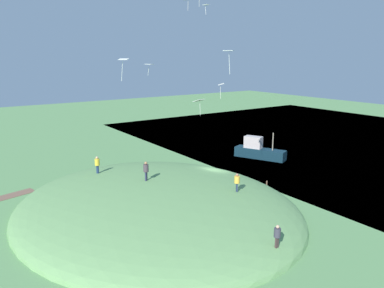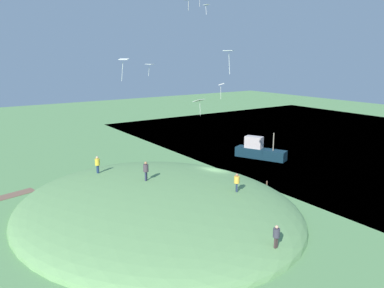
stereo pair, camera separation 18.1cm
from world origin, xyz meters
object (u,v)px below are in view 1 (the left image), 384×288
Objects in this scene: mooring_post at (267,185)px; kite_0 at (206,5)px; boat_on_lake at (259,151)px; person_watching_kites at (277,234)px; kite_2 at (199,101)px; kite_3 at (229,52)px; kite_7 at (149,65)px; person_on_hilltop at (146,169)px; person_walking_path at (237,180)px; person_with_child at (97,163)px; kite_4 at (221,85)px; kite_8 at (123,61)px.

kite_0 is at bearing -86.27° from mooring_post.
boat_on_lake reaches higher than person_watching_kites.
kite_2 is 11.28m from mooring_post.
person_watching_kites is at bearing 69.04° from kite_3.
kite_0 is 8.98m from kite_7.
mooring_post is (-11.54, 3.79, -2.77)m from person_on_hilltop.
kite_7 reaches higher than person_walking_path.
person_watching_kites is at bearing -0.05° from person_with_child.
kite_4 is at bearing -146.73° from kite_2.
person_on_hilltop is 1.09× the size of kite_4.
kite_7 is (0.26, -13.54, -1.21)m from kite_3.
person_with_child is 14.24m from person_walking_path.
person_watching_kites is 8.28m from person_walking_path.
kite_8 reaches higher than kite_2.
kite_3 is at bearing 63.40° from kite_0.
kite_7 reaches higher than kite_2.
person_watching_kites is (-4.66, 19.46, -0.94)m from person_with_child.
kite_7 is at bearing 101.01° from person_with_child.
kite_7 is (-3.41, -23.14, 10.31)m from person_watching_kites.
kite_0 reaches higher than kite_2.
kite_8 is 2.35× the size of mooring_post.
person_watching_kites is at bearing 113.81° from boat_on_lake.
person_walking_path is 15.69m from kite_8.
kite_4 is (-4.16, -6.05, -3.23)m from kite_3.
kite_8 is (10.38, 0.77, -5.83)m from kite_0.
kite_4 is (-12.50, 3.81, 7.36)m from person_with_child.
kite_8 reaches higher than person_with_child.
boat_on_lake is 19.54m from kite_0.
person_watching_kites is (-2.29, 13.65, -1.36)m from person_on_hilltop.
kite_8 is at bearing 40.68° from kite_7.
kite_4 is 11.39m from mooring_post.
kite_2 is at bearing -18.19° from mooring_post.
boat_on_lake reaches higher than mooring_post.
kite_7 is at bearing -59.46° from kite_4.
mooring_post is (-6.82, 2.24, -8.70)m from kite_2.
kite_3 reaches higher than mooring_post.
boat_on_lake is 3.13× the size of kite_8.
person_walking_path is at bearing 65.44° from person_watching_kites.
person_walking_path is at bearing 99.73° from kite_2.
kite_4 is 1.19× the size of kite_7.
kite_4 is 1.77× the size of mooring_post.
person_walking_path is (-5.49, 6.07, -0.46)m from person_on_hilltop.
mooring_post is (-5.83, 13.28, -11.72)m from kite_7.
person_watching_kites reaches higher than mooring_post.
person_watching_kites is at bearing -167.99° from person_walking_path.
person_with_child is 17.06m from mooring_post.
kite_4 is (0.78, 3.81, -8.33)m from kite_0.
kite_0 reaches higher than kite_3.
kite_4 is at bearing -76.33° from mooring_post.
kite_3 reaches higher than kite_7.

